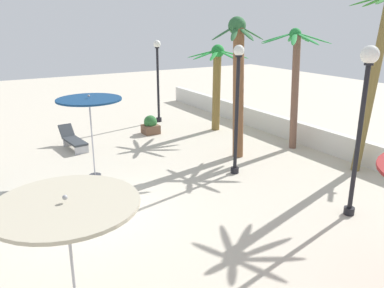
{
  "coord_description": "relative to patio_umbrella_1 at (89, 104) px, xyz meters",
  "views": [
    {
      "loc": [
        9.76,
        -2.32,
        4.96
      ],
      "look_at": [
        0.0,
        3.39,
        1.4
      ],
      "focal_mm": 36.62,
      "sensor_mm": 36.0,
      "label": 1
    }
  ],
  "objects": [
    {
      "name": "ground_plane",
      "position": [
        2.33,
        -1.01,
        -2.47
      ],
      "size": [
        56.0,
        56.0,
        0.0
      ],
      "primitive_type": "plane",
      "color": "beige"
    },
    {
      "name": "boundary_wall",
      "position": [
        2.33,
        8.68,
        -2.02
      ],
      "size": [
        25.2,
        0.3,
        0.89
      ],
      "primitive_type": "cube",
      "color": "silver",
      "rests_on": "ground_plane"
    },
    {
      "name": "patio_umbrella_1",
      "position": [
        0.0,
        0.0,
        0.0
      ],
      "size": [
        2.04,
        2.04,
        2.77
      ],
      "color": "#333338",
      "rests_on": "ground_plane"
    },
    {
      "name": "patio_umbrella_2",
      "position": [
        6.53,
        -2.28,
        -0.26
      ],
      "size": [
        2.23,
        2.23,
        2.48
      ],
      "color": "#333338",
      "rests_on": "ground_plane"
    },
    {
      "name": "palm_tree_0",
      "position": [
        0.82,
        7.93,
        0.57
      ],
      "size": [
        2.65,
        2.69,
        4.72
      ],
      "color": "brown",
      "rests_on": "ground_plane"
    },
    {
      "name": "palm_tree_1",
      "position": [
        4.33,
        8.0,
        1.29
      ],
      "size": [
        2.62,
        2.62,
        5.96
      ],
      "color": "brown",
      "rests_on": "ground_plane"
    },
    {
      "name": "palm_tree_2",
      "position": [
        -2.91,
        6.78,
        0.1
      ],
      "size": [
        2.78,
        2.77,
        3.97
      ],
      "color": "brown",
      "rests_on": "ground_plane"
    },
    {
      "name": "palm_tree_3",
      "position": [
        0.54,
        5.37,
        0.67
      ],
      "size": [
        1.92,
        1.96,
        5.13
      ],
      "color": "brown",
      "rests_on": "ground_plane"
    },
    {
      "name": "lamp_post_0",
      "position": [
        -5.73,
        5.12,
        0.02
      ],
      "size": [
        0.36,
        0.36,
        4.08
      ],
      "color": "black",
      "rests_on": "ground_plane"
    },
    {
      "name": "lamp_post_1",
      "position": [
        2.07,
        4.22,
        0.06
      ],
      "size": [
        0.35,
        0.35,
        4.26
      ],
      "color": "black",
      "rests_on": "ground_plane"
    },
    {
      "name": "lamp_post_2",
      "position": [
        6.05,
        5.09,
        0.54
      ],
      "size": [
        0.44,
        0.44,
        4.42
      ],
      "color": "black",
      "rests_on": "ground_plane"
    },
    {
      "name": "lounge_chair_0",
      "position": [
        -3.49,
        0.17,
        -2.08
      ],
      "size": [
        1.94,
        0.75,
        0.83
      ],
      "color": "#B7B7BC",
      "rests_on": "ground_plane"
    },
    {
      "name": "planter",
      "position": [
        -3.9,
        3.82,
        -2.08
      ],
      "size": [
        0.7,
        0.7,
        0.85
      ],
      "color": "brown",
      "rests_on": "ground_plane"
    }
  ]
}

